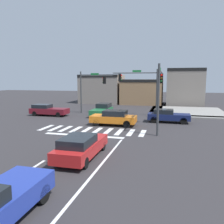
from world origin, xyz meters
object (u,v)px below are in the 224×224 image
Objects in this scene: traffic_signal_northeast at (140,83)px; car_maroon at (48,110)px; traffic_signal_southeast at (160,86)px; car_green at (102,110)px; car_orange at (114,118)px; traffic_signal_northwest at (92,85)px; car_navy at (168,116)px; car_red at (81,146)px.

car_maroon is at bearing 15.44° from traffic_signal_northeast.
traffic_signal_northeast reaches higher than traffic_signal_southeast.
car_maroon is 1.02× the size of car_green.
car_orange is (-1.65, -6.97, -3.26)m from traffic_signal_northeast.
traffic_signal_northwest is 11.18m from car_navy.
traffic_signal_northwest is 1.28× the size of car_navy.
car_orange reaches higher than car_red.
traffic_signal_northwest is at bearing 48.21° from traffic_signal_southeast.
car_red is at bearing 154.96° from traffic_signal_southeast.
car_green is (1.88, -1.41, -3.03)m from traffic_signal_northwest.
car_green is at bearing 47.04° from traffic_signal_southeast.
traffic_signal_northwest is at bearing -0.36° from traffic_signal_northeast.
traffic_signal_northwest is 12.41m from traffic_signal_southeast.
car_maroon is 1.09× the size of car_navy.
traffic_signal_northeast reaches higher than car_orange.
car_red is at bearing 92.83° from car_orange.
traffic_signal_northwest is at bearing 17.42° from car_red.
traffic_signal_southeast is 1.29× the size of car_orange.
traffic_signal_southeast is 1.23× the size of car_red.
car_red is (5.27, -16.79, -3.05)m from traffic_signal_northwest.
traffic_signal_northeast is at bearing 130.99° from car_navy.
traffic_signal_northwest reaches higher than car_green.
car_green is 0.98× the size of car_red.
car_navy reaches higher than car_red.
traffic_signal_northwest is 6.45m from car_maroon.
traffic_signal_southeast is 15.26m from car_maroon.
car_green is at bearing 161.59° from car_navy.
car_navy is at bearing 130.99° from traffic_signal_northeast.
traffic_signal_northeast is at bearing -0.36° from traffic_signal_northwest.
car_maroon is 10.29m from car_orange.
traffic_signal_northeast is at bearing 15.44° from car_maroon.
car_maroon is (-14.00, 5.14, -3.24)m from traffic_signal_southeast.
car_red is 13.53m from car_navy.
traffic_signal_southeast reaches higher than car_red.
car_red is (-1.16, -16.75, -3.32)m from traffic_signal_northeast.
traffic_signal_northwest reaches higher than car_navy.
car_orange is (-0.48, 9.79, 0.06)m from car_red.
traffic_signal_northwest is at bearing 33.39° from car_maroon.
traffic_signal_northeast reaches higher than car_red.
traffic_signal_northwest is 3.83m from car_green.
traffic_signal_northeast is 1.25× the size of car_green.
traffic_signal_northwest is 1.24× the size of car_orange.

